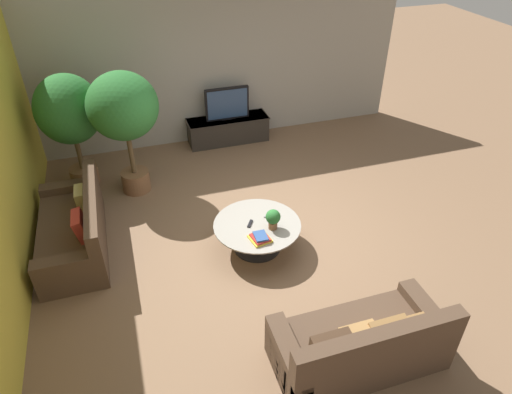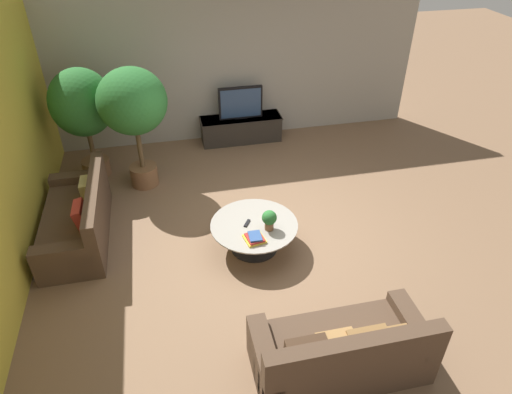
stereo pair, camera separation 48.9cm
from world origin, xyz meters
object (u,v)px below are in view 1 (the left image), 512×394
object	(u,v)px
couch_by_wall	(75,231)
potted_plant_tabletop	(273,218)
potted_palm_tall	(69,113)
media_console	(228,129)
coffee_table	(257,231)
potted_palm_corner	(124,111)
couch_near_entry	(361,345)
television	(227,104)

from	to	relation	value
couch_by_wall	potted_plant_tabletop	xyz separation A→B (m)	(2.56, -0.93, 0.30)
couch_by_wall	potted_palm_tall	bearing A→B (deg)	176.32
media_console	potted_plant_tabletop	bearing A→B (deg)	-94.45
potted_plant_tabletop	couch_by_wall	bearing A→B (deg)	160.09
couch_by_wall	potted_plant_tabletop	bearing A→B (deg)	70.09
coffee_table	potted_palm_tall	world-z (taller)	potted_palm_tall
potted_palm_corner	media_console	bearing A→B (deg)	32.31
media_console	couch_by_wall	world-z (taller)	couch_by_wall
coffee_table	media_console	bearing A→B (deg)	82.28
coffee_table	couch_near_entry	xyz separation A→B (m)	(0.45, -2.11, 0.00)
potted_palm_tall	couch_near_entry	bearing A→B (deg)	-59.44
media_console	potted_plant_tabletop	xyz separation A→B (m)	(-0.26, -3.35, 0.33)
media_console	coffee_table	xyz separation A→B (m)	(-0.44, -3.21, 0.04)
coffee_table	potted_plant_tabletop	distance (m)	0.37
television	potted_palm_corner	distance (m)	2.33
media_console	potted_palm_tall	bearing A→B (deg)	-165.51
couch_near_entry	potted_palm_tall	world-z (taller)	potted_palm_tall
media_console	potted_palm_tall	world-z (taller)	potted_palm_tall
couch_by_wall	couch_near_entry	xyz separation A→B (m)	(2.84, -2.89, 0.01)
coffee_table	couch_by_wall	size ratio (longest dim) A/B	0.62
television	couch_by_wall	size ratio (longest dim) A/B	0.43
coffee_table	couch_by_wall	distance (m)	2.51
potted_palm_tall	coffee_table	bearing A→B (deg)	-47.76
television	couch_near_entry	size ratio (longest dim) A/B	0.47
couch_by_wall	potted_palm_corner	size ratio (longest dim) A/B	0.96
coffee_table	television	bearing A→B (deg)	82.27
coffee_table	couch_near_entry	world-z (taller)	couch_near_entry
media_console	television	size ratio (longest dim) A/B	1.88
television	potted_palm_tall	world-z (taller)	potted_palm_tall
media_console	couch_near_entry	world-z (taller)	couch_near_entry
television	potted_palm_tall	size ratio (longest dim) A/B	0.44
potted_palm_tall	potted_plant_tabletop	xyz separation A→B (m)	(2.45, -2.65, -0.70)
television	potted_palm_tall	xyz separation A→B (m)	(-2.71, -0.70, 0.49)
potted_palm_tall	television	bearing A→B (deg)	14.45
media_console	couch_by_wall	xyz separation A→B (m)	(-2.82, -2.42, 0.03)
coffee_table	potted_palm_corner	world-z (taller)	potted_palm_corner
media_console	potted_plant_tabletop	distance (m)	3.38
coffee_table	potted_palm_corner	xyz separation A→B (m)	(-1.46, 2.01, 1.12)
coffee_table	potted_palm_tall	xyz separation A→B (m)	(-2.28, 2.51, 0.98)
television	potted_palm_corner	xyz separation A→B (m)	(-1.90, -1.20, 0.63)
media_console	couch_near_entry	bearing A→B (deg)	-89.83
television	couch_near_entry	distance (m)	5.34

